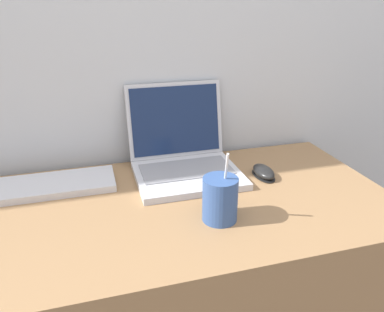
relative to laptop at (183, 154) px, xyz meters
name	(u,v)px	position (x,y,z in m)	size (l,w,h in m)	color
desk	(184,305)	(-0.05, -0.18, -0.42)	(1.15, 0.60, 0.73)	#936D47
laptop	(183,154)	(0.00, 0.00, 0.00)	(0.31, 0.31, 0.26)	silver
drink_cup	(220,198)	(0.01, -0.29, 0.00)	(0.09, 0.09, 0.19)	#33518C
computer_mouse	(264,172)	(0.22, -0.11, -0.04)	(0.06, 0.11, 0.03)	black
external_keyboard	(42,186)	(-0.42, -0.01, -0.05)	(0.40, 0.15, 0.02)	silver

